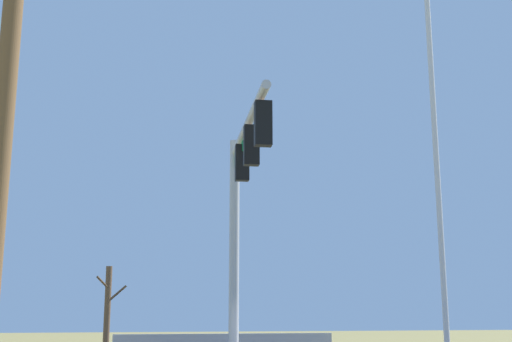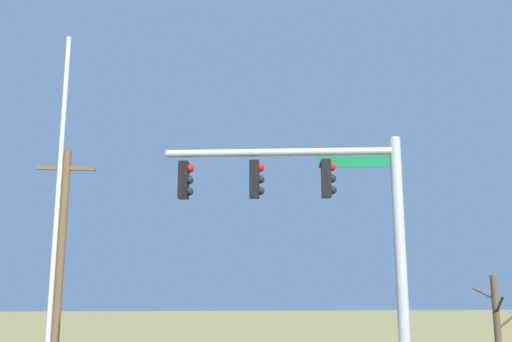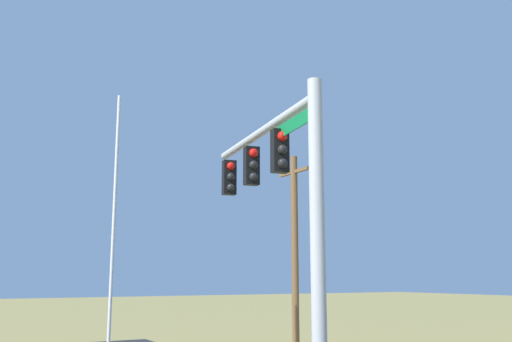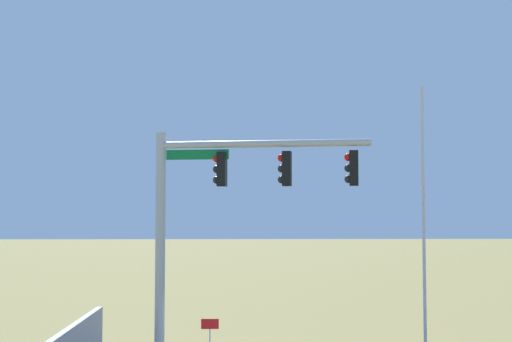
# 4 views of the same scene
# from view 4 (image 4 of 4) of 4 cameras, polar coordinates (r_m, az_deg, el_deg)

# --- Properties ---
(signal_mast) EXTENTS (5.96, 1.23, 6.87)m
(signal_mast) POSITION_cam_4_polar(r_m,az_deg,el_deg) (18.40, -3.16, -2.91)
(signal_mast) COLOR #B2B5BA
(signal_mast) RESTS_ON ground_plane
(flagpole) EXTENTS (0.10, 0.10, 8.51)m
(flagpole) POSITION_cam_4_polar(r_m,az_deg,el_deg) (20.97, 14.31, -4.43)
(flagpole) COLOR silver
(flagpole) RESTS_ON ground_plane
(open_sign) EXTENTS (0.56, 0.04, 1.22)m
(open_sign) POSITION_cam_4_polar(r_m,az_deg,el_deg) (21.51, -4.01, -13.46)
(open_sign) COLOR silver
(open_sign) RESTS_ON ground_plane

